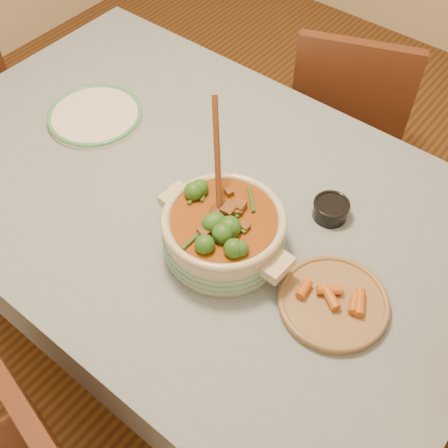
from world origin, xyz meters
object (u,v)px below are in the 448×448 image
Objects in this scene: stew_casserole at (224,229)px; fried_plate at (334,301)px; condiment_bowl at (331,209)px; dining_table at (193,211)px; white_plate at (95,115)px; chair_far at (348,115)px.

stew_casserole is 0.31m from fried_plate.
condiment_bowl is 0.27m from fried_plate.
fried_plate is (0.50, -0.07, 0.11)m from dining_table.
stew_casserole is at bearing -27.11° from dining_table.
condiment_bowl is (0.35, 0.16, 0.12)m from dining_table.
white_plate is at bearing -171.26° from condiment_bowl.
condiment_bowl reaches higher than white_plate.
stew_casserole is 1.30× the size of fried_plate.
stew_casserole is 0.43× the size of chair_far.
dining_table is 5.78× the size of fried_plate.
chair_far is at bearing 98.78° from stew_casserole.
condiment_bowl is 0.79m from chair_far.
condiment_bowl is 0.12× the size of chair_far.
dining_table is 4.57× the size of white_plate.
stew_casserole reaches higher than chair_far.
dining_table is 0.51m from fried_plate.
dining_table is 0.85m from chair_far.
chair_far is at bearing 86.55° from dining_table.
dining_table is at bearing 152.89° from stew_casserole.
dining_table is 4.44× the size of stew_casserole.
dining_table is at bearing 171.92° from fried_plate.
stew_casserole is 1.03× the size of white_plate.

